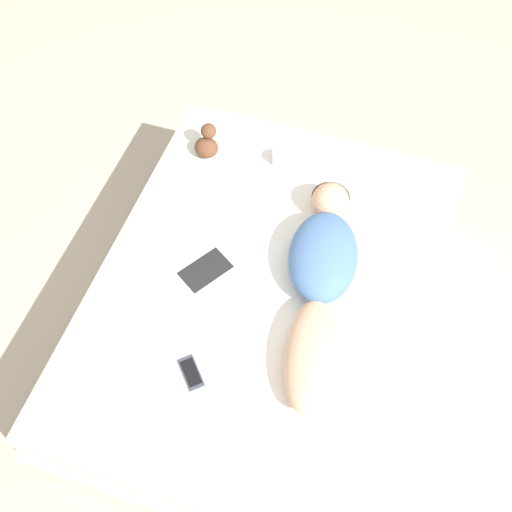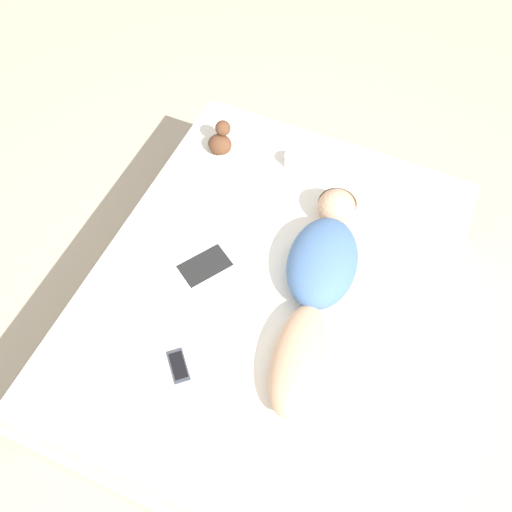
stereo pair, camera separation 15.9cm
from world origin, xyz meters
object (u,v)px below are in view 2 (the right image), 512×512
at_px(open_magazine, 194,250).
at_px(person, 318,278).
at_px(coffee_mug, 293,160).
at_px(cell_phone, 178,366).

bearing_deg(open_magazine, person, 36.76).
distance_m(coffee_mug, cell_phone, 1.28).
height_order(coffee_mug, cell_phone, coffee_mug).
relative_size(open_magazine, coffee_mug, 4.49).
xyz_separation_m(coffee_mug, cell_phone, (-0.02, -1.28, -0.04)).
height_order(person, open_magazine, person).
bearing_deg(person, coffee_mug, 111.95).
relative_size(person, cell_phone, 7.50).
xyz_separation_m(open_magazine, coffee_mug, (0.23, 0.71, 0.04)).
relative_size(coffee_mug, cell_phone, 0.77).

